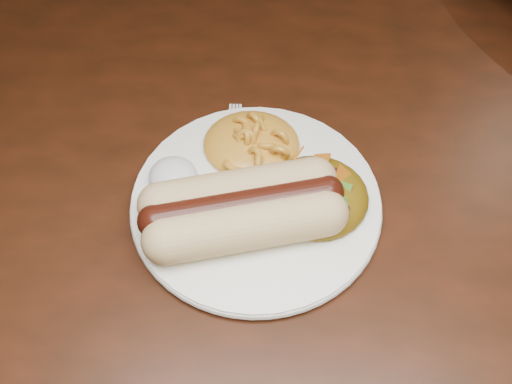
{
  "coord_description": "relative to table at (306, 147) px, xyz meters",
  "views": [
    {
      "loc": [
        -0.04,
        -0.46,
        1.21
      ],
      "look_at": [
        -0.05,
        -0.15,
        0.77
      ],
      "focal_mm": 42.0,
      "sensor_mm": 36.0,
      "label": 1
    }
  ],
  "objects": [
    {
      "name": "fork",
      "position": [
        -0.08,
        -0.11,
        0.09
      ],
      "size": [
        0.06,
        0.13,
        0.0
      ],
      "primitive_type": "cube",
      "rotation": [
        0.0,
        0.0,
        0.35
      ],
      "color": "silver",
      "rests_on": "table"
    },
    {
      "name": "sour_cream",
      "position": [
        -0.13,
        -0.13,
        0.12
      ],
      "size": [
        0.06,
        0.06,
        0.03
      ],
      "primitive_type": "ellipsoid",
      "rotation": [
        0.0,
        0.0,
        -0.27
      ],
      "color": "silver",
      "rests_on": "plate"
    },
    {
      "name": "floor",
      "position": [
        0.0,
        0.0,
        -0.66
      ],
      "size": [
        4.0,
        4.0,
        0.0
      ],
      "primitive_type": "plane",
      "color": "brown",
      "rests_on": "ground"
    },
    {
      "name": "taco_salad",
      "position": [
        -0.0,
        -0.15,
        0.12
      ],
      "size": [
        0.1,
        0.09,
        0.04
      ],
      "rotation": [
        0.0,
        0.0,
        0.31
      ],
      "color": "#9B2500",
      "rests_on": "plate"
    },
    {
      "name": "hotdog",
      "position": [
        -0.07,
        -0.18,
        0.13
      ],
      "size": [
        0.15,
        0.1,
        0.04
      ],
      "rotation": [
        0.0,
        0.0,
        0.24
      ],
      "color": "#EFDC7C",
      "rests_on": "plate"
    },
    {
      "name": "mac_and_cheese",
      "position": [
        -0.06,
        -0.09,
        0.12
      ],
      "size": [
        0.1,
        0.09,
        0.04
      ],
      "primitive_type": "ellipsoid",
      "rotation": [
        0.0,
        0.0,
        0.02
      ],
      "color": "gold",
      "rests_on": "plate"
    },
    {
      "name": "table",
      "position": [
        0.0,
        0.0,
        0.0
      ],
      "size": [
        1.6,
        0.9,
        0.75
      ],
      "color": "#371509",
      "rests_on": "floor"
    },
    {
      "name": "plate",
      "position": [
        -0.05,
        -0.15,
        0.1
      ],
      "size": [
        0.3,
        0.3,
        0.01
      ],
      "primitive_type": "cylinder",
      "rotation": [
        0.0,
        0.0,
        0.4
      ],
      "color": "white",
      "rests_on": "table"
    }
  ]
}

